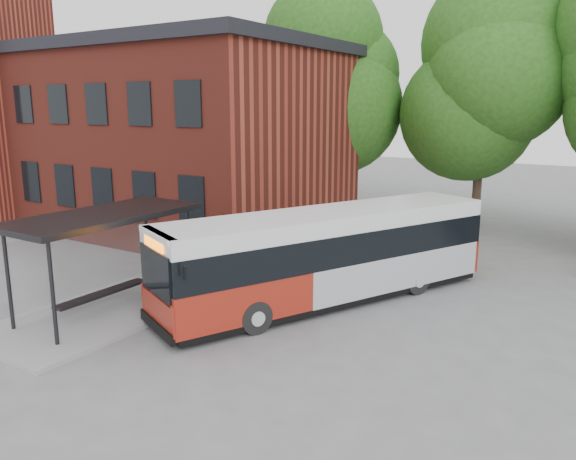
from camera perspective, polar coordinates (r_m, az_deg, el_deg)
The scene contains 6 objects.
ground at distance 14.65m, azimuth -2.85°, elevation -10.52°, with size 100.00×100.00×0.00m, color slate.
station_building at distance 28.90m, azimuth -13.87°, elevation 9.20°, with size 18.40×10.40×8.50m, color maroon, non-canonical shape.
bus_shelter at distance 16.43m, azimuth -17.92°, elevation -3.20°, with size 3.60×7.00×2.90m, color black, non-canonical shape.
tree_0 at distance 30.32m, azimuth 5.47°, elevation 12.00°, with size 7.92×7.92×11.00m, color #204F15, non-canonical shape.
tree_1 at distance 28.80m, azimuth 19.12°, elevation 10.77°, with size 7.92×7.92×10.40m, color #204F15, non-canonical shape.
city_bus at distance 16.64m, azimuth 4.23°, elevation -2.71°, with size 2.30×10.78×2.74m, color maroon, non-canonical shape.
Camera 1 is at (7.84, -10.97, 5.71)m, focal length 35.00 mm.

